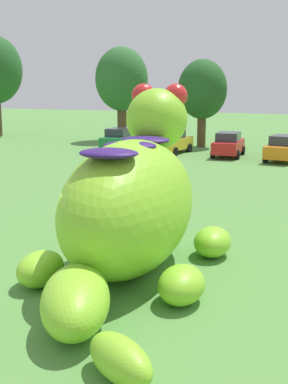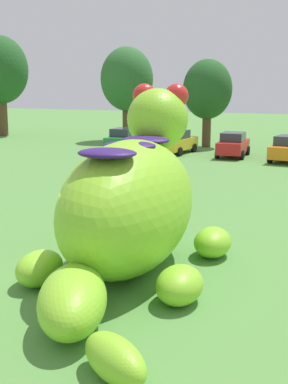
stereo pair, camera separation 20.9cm
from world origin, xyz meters
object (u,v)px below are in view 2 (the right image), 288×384
giant_inflatable_creature (130,204)px  spectator_near_inflatable (138,168)px  spectator_mid_field (126,169)px  car_red (233,145)px  car_green (124,139)px  car_yellow (176,142)px

giant_inflatable_creature → spectator_near_inflatable: giant_inflatable_creature is taller
spectator_mid_field → spectator_near_inflatable: bearing=60.4°
giant_inflatable_creature → car_red: 23.37m
car_green → car_red: (8.54, -0.19, 0.00)m
giant_inflatable_creature → spectator_near_inflatable: size_ratio=5.61×
car_green → spectator_mid_field: 14.03m
spectator_mid_field → car_yellow: bearing=97.8°
spectator_near_inflatable → car_green: bearing=117.8°
giant_inflatable_creature → car_yellow: giant_inflatable_creature is taller
car_yellow → spectator_mid_field: car_yellow is taller
car_red → spectator_mid_field: 12.74m
car_red → spectator_mid_field: car_red is taller
giant_inflatable_creature → car_red: size_ratio=2.29×
giant_inflatable_creature → spectator_mid_field: (-5.05, 10.73, -0.99)m
spectator_near_inflatable → spectator_mid_field: 0.72m
giant_inflatable_creature → car_green: bearing=115.3°
car_green → spectator_near_inflatable: size_ratio=2.45×
car_yellow → spectator_mid_field: 12.73m
car_yellow → spectator_near_inflatable: bearing=-80.2°
car_yellow → spectator_mid_field: size_ratio=2.49×
car_yellow → spectator_near_inflatable: car_yellow is taller
car_red → spectator_near_inflatable: (-2.18, -11.87, -0.01)m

